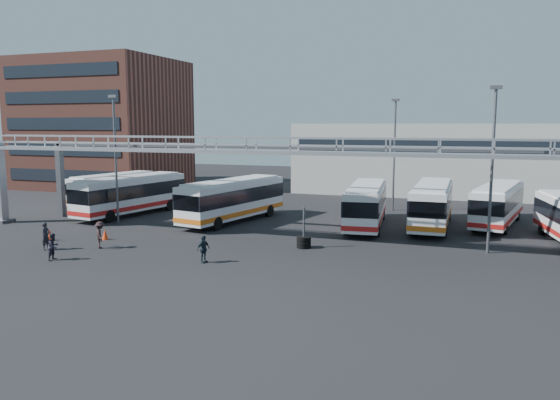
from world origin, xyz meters
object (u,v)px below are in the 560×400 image
(bus_6, at_px, (432,203))
(bus_3, at_px, (233,198))
(light_pole_left, at_px, (115,152))
(tire_stack, at_px, (304,241))
(bus_5, at_px, (366,203))
(pedestrian_b, at_px, (53,247))
(pedestrian_a, at_px, (46,236))
(pedestrian_c, at_px, (100,235))
(bus_0, at_px, (114,188))
(cone_right, at_px, (105,234))
(bus_1, at_px, (131,193))
(pedestrian_d, at_px, (203,249))
(light_pole_mid, at_px, (492,161))
(light_pole_back, at_px, (394,149))
(cone_left, at_px, (50,235))
(bus_7, at_px, (498,203))

(bus_6, bearing_deg, bus_3, -169.75)
(light_pole_left, relative_size, tire_stack, 3.84)
(tire_stack, bearing_deg, bus_5, 74.61)
(bus_6, height_order, pedestrian_b, bus_6)
(bus_6, distance_m, pedestrian_a, 27.70)
(pedestrian_c, bearing_deg, bus_0, -7.33)
(bus_6, distance_m, cone_right, 24.34)
(bus_0, bearing_deg, bus_1, -32.26)
(light_pole_left, xyz_separation_m, bus_5, (19.20, 5.12, -3.89))
(bus_0, height_order, bus_3, bus_3)
(pedestrian_b, height_order, pedestrian_d, same)
(bus_6, distance_m, pedestrian_d, 19.53)
(bus_5, relative_size, tire_stack, 4.19)
(light_pole_mid, height_order, bus_0, light_pole_mid)
(bus_5, relative_size, bus_6, 0.99)
(bus_0, bearing_deg, pedestrian_b, -51.96)
(bus_0, relative_size, bus_6, 0.91)
(pedestrian_d, bearing_deg, light_pole_mid, -43.34)
(light_pole_mid, distance_m, bus_5, 11.40)
(pedestrian_d, bearing_deg, light_pole_back, 1.05)
(light_pole_back, bearing_deg, bus_0, -168.61)
(bus_1, xyz_separation_m, bus_3, (9.81, 0.02, 0.01))
(cone_left, bearing_deg, bus_1, 95.37)
(bus_5, bearing_deg, bus_3, -178.52)
(bus_7, relative_size, tire_stack, 4.12)
(light_pole_back, height_order, tire_stack, light_pole_back)
(bus_5, bearing_deg, pedestrian_c, -144.18)
(pedestrian_b, xyz_separation_m, pedestrian_d, (8.59, 2.41, 0.00))
(pedestrian_c, bearing_deg, bus_6, -94.33)
(light_pole_back, height_order, bus_7, light_pole_back)
(bus_3, xyz_separation_m, bus_6, (15.50, 2.94, -0.03))
(light_pole_back, xyz_separation_m, bus_6, (4.03, -7.38, -3.84))
(pedestrian_b, relative_size, tire_stack, 0.60)
(bus_5, bearing_deg, bus_1, 177.89)
(bus_6, bearing_deg, light_pole_left, -165.09)
(pedestrian_b, bearing_deg, light_pole_mid, -70.11)
(bus_5, xyz_separation_m, pedestrian_b, (-15.25, -16.66, -1.04))
(bus_7, height_order, pedestrian_a, bus_7)
(light_pole_mid, relative_size, bus_6, 0.91)
(pedestrian_b, height_order, cone_right, pedestrian_b)
(pedestrian_a, bearing_deg, bus_3, -32.49)
(bus_1, xyz_separation_m, pedestrian_d, (13.82, -12.79, -1.11))
(bus_5, bearing_deg, pedestrian_d, -121.27)
(bus_5, bearing_deg, bus_6, 11.10)
(bus_7, bearing_deg, pedestrian_d, -121.32)
(cone_left, bearing_deg, pedestrian_c, -9.44)
(tire_stack, bearing_deg, bus_0, 152.77)
(bus_6, xyz_separation_m, bus_7, (4.82, 2.49, -0.10))
(bus_5, relative_size, pedestrian_c, 6.40)
(pedestrian_b, bearing_deg, light_pole_left, 15.13)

